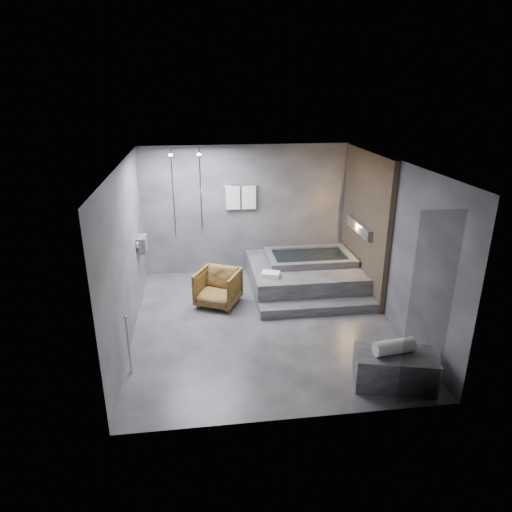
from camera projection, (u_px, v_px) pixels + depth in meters
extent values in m
plane|color=#313133|center=(264.00, 323.00, 8.07)|extent=(5.00, 5.00, 0.00)
cube|color=#515154|center=(265.00, 164.00, 7.09)|extent=(4.50, 5.00, 0.04)
cube|color=#3C3C41|center=(247.00, 210.00, 9.90)|extent=(4.50, 0.04, 2.80)
cube|color=#3C3C41|center=(297.00, 321.00, 5.26)|extent=(4.50, 0.04, 2.80)
cube|color=#3C3C41|center=(126.00, 255.00, 7.30)|extent=(0.04, 5.00, 2.80)
cube|color=#3C3C41|center=(394.00, 243.00, 7.86)|extent=(0.04, 5.00, 2.80)
cube|color=#927655|center=(365.00, 222.00, 9.01)|extent=(0.10, 2.40, 2.78)
cube|color=#FF9938|center=(360.00, 227.00, 9.04)|extent=(0.14, 1.20, 0.20)
cube|color=gray|center=(142.00, 244.00, 8.72)|extent=(0.16, 0.42, 0.30)
imported|color=beige|center=(142.00, 248.00, 8.64)|extent=(0.08, 0.08, 0.21)
imported|color=beige|center=(144.00, 246.00, 8.84)|extent=(0.07, 0.07, 0.15)
cylinder|color=silver|center=(201.00, 193.00, 9.18)|extent=(0.04, 0.04, 1.80)
cylinder|color=silver|center=(173.00, 194.00, 9.12)|extent=(0.04, 0.04, 1.80)
cylinder|color=silver|center=(241.00, 186.00, 9.63)|extent=(0.75, 0.02, 0.02)
cube|color=white|center=(233.00, 198.00, 9.68)|extent=(0.30, 0.06, 0.50)
cube|color=white|center=(249.00, 197.00, 9.72)|extent=(0.30, 0.06, 0.50)
cylinder|color=silver|center=(129.00, 345.00, 6.54)|extent=(0.04, 0.04, 0.90)
cube|color=black|center=(429.00, 314.00, 5.53)|extent=(0.55, 0.01, 2.60)
cube|color=#363639|center=(304.00, 275.00, 9.46)|extent=(2.20, 2.00, 0.50)
cube|color=#363639|center=(318.00, 308.00, 8.42)|extent=(2.20, 0.36, 0.18)
cube|color=#303032|center=(394.00, 369.00, 6.34)|extent=(1.20, 0.85, 0.49)
imported|color=#412B10|center=(218.00, 288.00, 8.64)|extent=(1.00, 1.01, 0.70)
cylinder|color=silver|center=(394.00, 347.00, 6.23)|extent=(0.60, 0.28, 0.21)
cube|color=white|center=(271.00, 274.00, 8.74)|extent=(0.39, 0.34, 0.09)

